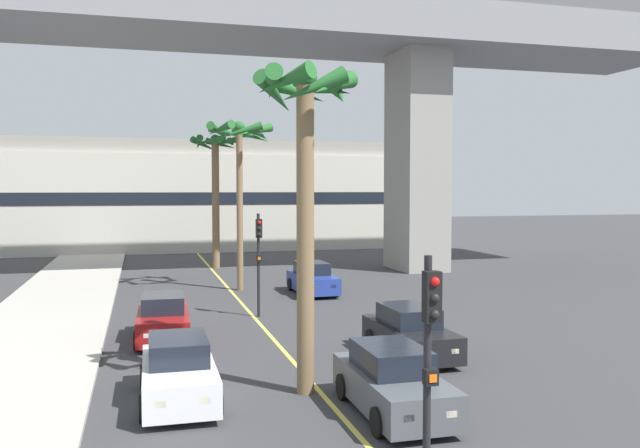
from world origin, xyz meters
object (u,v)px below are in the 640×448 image
object	(u,v)px
palm_tree_near_median	(215,169)
car_queue_second	(312,279)
car_queue_front	(178,372)
traffic_light_median_near	(429,355)
car_queue_third	(163,319)
car_queue_fourth	(410,333)
traffic_light_median_far	(259,250)
car_queue_fifth	(393,382)
palm_tree_mid_median	(239,148)
palm_tree_far_median	(305,142)

from	to	relation	value
palm_tree_near_median	car_queue_second	bearing A→B (deg)	-73.72
car_queue_front	traffic_light_median_near	size ratio (longest dim) A/B	0.98
car_queue_third	palm_tree_near_median	world-z (taller)	palm_tree_near_median
car_queue_fourth	traffic_light_median_far	distance (m)	8.42
car_queue_fifth	palm_tree_mid_median	world-z (taller)	palm_tree_mid_median
car_queue_second	car_queue_third	xyz separation A→B (m)	(-7.46, -8.31, 0.00)
car_queue_front	palm_tree_far_median	bearing A→B (deg)	-3.37
car_queue_fifth	traffic_light_median_near	world-z (taller)	traffic_light_median_near
car_queue_fourth	palm_tree_near_median	size ratio (longest dim) A/B	0.47
traffic_light_median_far	palm_tree_far_median	distance (m)	10.76
car_queue_third	traffic_light_median_far	bearing A→B (deg)	39.02
palm_tree_far_median	car_queue_fourth	bearing A→B (deg)	33.75
car_queue_fourth	car_queue_fifth	bearing A→B (deg)	-117.41
car_queue_fifth	palm_tree_near_median	size ratio (longest dim) A/B	0.47
palm_tree_far_median	palm_tree_near_median	bearing A→B (deg)	88.43
car_queue_fourth	traffic_light_median_near	bearing A→B (deg)	-111.60
car_queue_second	traffic_light_median_far	size ratio (longest dim) A/B	0.98
car_queue_third	palm_tree_near_median	distance (m)	21.29
car_queue_second	car_queue_fifth	world-z (taller)	same
traffic_light_median_far	palm_tree_near_median	bearing A→B (deg)	89.52
traffic_light_median_near	palm_tree_mid_median	size ratio (longest dim) A/B	0.49
traffic_light_median_far	car_queue_third	bearing A→B (deg)	-140.98
car_queue_front	palm_tree_far_median	world-z (taller)	palm_tree_far_median
car_queue_fourth	palm_tree_near_median	xyz separation A→B (m)	(-3.27, 24.38, 5.79)
palm_tree_far_median	traffic_light_median_near	bearing A→B (deg)	-88.78
palm_tree_mid_median	palm_tree_far_median	distance (m)	17.41
car_queue_second	palm_tree_near_median	distance (m)	13.57
car_queue_second	car_queue_fourth	world-z (taller)	same
car_queue_second	car_queue_fifth	bearing A→B (deg)	-98.53
car_queue_third	traffic_light_median_near	xyz separation A→B (m)	(3.43, -14.03, 1.99)
car_queue_front	traffic_light_median_near	bearing A→B (deg)	-65.61
traffic_light_median_near	palm_tree_far_median	distance (m)	7.95
car_queue_second	car_queue_third	distance (m)	11.17
car_queue_front	palm_tree_far_median	size ratio (longest dim) A/B	0.50
car_queue_front	car_queue_fourth	size ratio (longest dim) A/B	1.00
palm_tree_near_median	car_queue_third	bearing A→B (deg)	-101.32
car_queue_fourth	car_queue_front	bearing A→B (deg)	-160.76
traffic_light_median_near	palm_tree_near_median	xyz separation A→B (m)	(0.59, 34.12, 3.79)
car_queue_front	palm_tree_mid_median	world-z (taller)	palm_tree_mid_median
palm_tree_near_median	car_queue_front	bearing A→B (deg)	-98.21
car_queue_second	palm_tree_mid_median	distance (m)	7.60
car_queue_front	palm_tree_near_median	bearing A→B (deg)	81.79
car_queue_third	car_queue_fourth	bearing A→B (deg)	-30.46
car_queue_fourth	car_queue_fifth	world-z (taller)	same
car_queue_fifth	traffic_light_median_near	size ratio (longest dim) A/B	0.98
car_queue_front	car_queue_fifth	distance (m)	5.20
car_queue_third	traffic_light_median_near	distance (m)	14.58
palm_tree_far_median	palm_tree_mid_median	bearing A→B (deg)	87.05
car_queue_fourth	traffic_light_median_far	xyz separation A→B (m)	(-3.41, 7.43, 1.99)
car_queue_third	palm_tree_far_median	size ratio (longest dim) A/B	0.50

